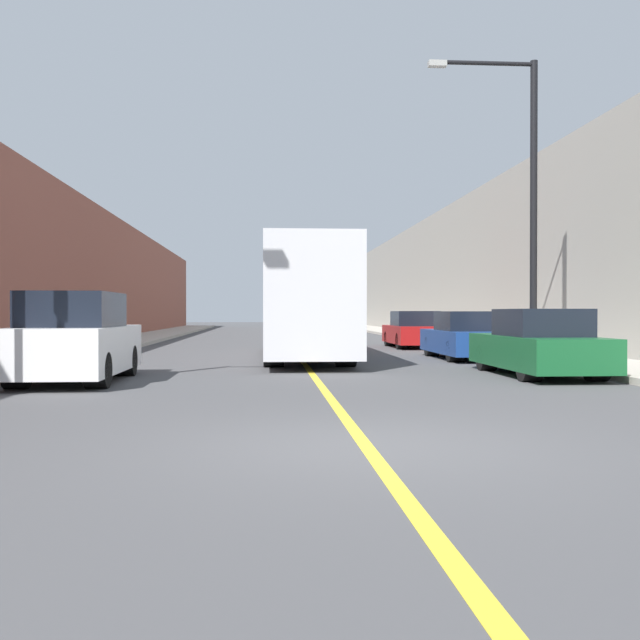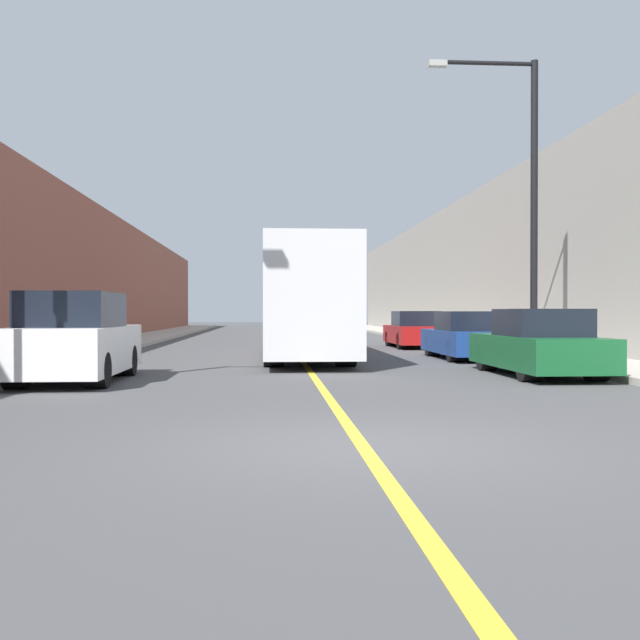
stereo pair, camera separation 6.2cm
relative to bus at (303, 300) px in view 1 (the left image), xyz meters
name	(u,v)px [view 1 (the left image)]	position (x,y,z in m)	size (l,w,h in m)	color
ground_plane	(366,446)	(-0.08, -15.16, -1.79)	(200.00, 200.00, 0.00)	#474749
sidewalk_left	(137,339)	(-7.56, 14.84, -1.72)	(2.76, 72.00, 0.15)	#B2AA9E
sidewalk_right	(433,339)	(7.40, 14.84, -1.72)	(2.76, 72.00, 0.15)	#B2AA9E
building_row_left	(68,276)	(-10.93, 14.84, 1.43)	(4.00, 72.00, 6.44)	brown
building_row_right	(497,269)	(10.78, 14.84, 1.84)	(4.00, 72.00, 7.27)	gray
road_center_line	(287,340)	(-0.08, 14.84, -1.79)	(0.16, 72.00, 0.01)	gold
bus	(303,300)	(0.00, 0.00, 0.00)	(2.41, 11.54, 3.36)	silver
parked_suv_left	(75,341)	(-5.01, -7.49, -0.94)	(1.88, 4.52, 1.83)	silver
car_right_near	(538,345)	(4.96, -6.67, -1.11)	(1.81, 4.79, 1.50)	#145128
car_right_mid	(467,337)	(4.96, -0.67, -1.13)	(1.86, 4.75, 1.45)	navy
car_right_far	(414,331)	(4.79, 6.63, -1.13)	(1.86, 4.48, 1.47)	maroon
street_lamp_right	(524,188)	(6.05, -2.62, 3.10)	(3.09, 0.24, 8.28)	black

